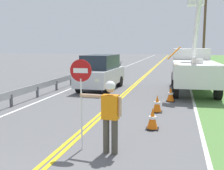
# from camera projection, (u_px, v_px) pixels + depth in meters

# --- Properties ---
(centerline_yellow_left) EXTENTS (0.11, 110.00, 0.01)m
(centerline_yellow_left) POSITION_uv_depth(u_px,v_px,m) (142.00, 77.00, 22.88)
(centerline_yellow_left) COLOR yellow
(centerline_yellow_left) RESTS_ON ground
(centerline_yellow_right) EXTENTS (0.11, 110.00, 0.01)m
(centerline_yellow_right) POSITION_uv_depth(u_px,v_px,m) (144.00, 77.00, 22.84)
(centerline_yellow_right) COLOR yellow
(centerline_yellow_right) RESTS_ON ground
(edge_line_right) EXTENTS (0.12, 110.00, 0.01)m
(edge_line_right) POSITION_uv_depth(u_px,v_px,m) (188.00, 79.00, 22.01)
(edge_line_right) COLOR silver
(edge_line_right) RESTS_ON ground
(edge_line_left) EXTENTS (0.12, 110.00, 0.01)m
(edge_line_left) POSITION_uv_depth(u_px,v_px,m) (102.00, 76.00, 23.70)
(edge_line_left) COLOR silver
(edge_line_left) RESTS_ON ground
(flagger_worker) EXTENTS (1.08, 0.28, 1.83)m
(flagger_worker) POSITION_uv_depth(u_px,v_px,m) (110.00, 112.00, 6.70)
(flagger_worker) COLOR #474238
(flagger_worker) RESTS_ON ground
(stop_sign_paddle) EXTENTS (0.56, 0.04, 2.33)m
(stop_sign_paddle) POSITION_uv_depth(u_px,v_px,m) (81.00, 84.00, 6.85)
(stop_sign_paddle) COLOR silver
(stop_sign_paddle) RESTS_ON ground
(utility_bucket_truck) EXTENTS (2.67, 6.88, 5.73)m
(utility_bucket_truck) POSITION_uv_depth(u_px,v_px,m) (193.00, 67.00, 16.07)
(utility_bucket_truck) COLOR white
(utility_bucket_truck) RESTS_ON ground
(oncoming_suv_nearest) EXTENTS (2.07, 4.67, 2.10)m
(oncoming_suv_nearest) POSITION_uv_depth(u_px,v_px,m) (101.00, 72.00, 16.62)
(oncoming_suv_nearest) COLOR silver
(oncoming_suv_nearest) RESTS_ON ground
(utility_pole_mid) EXTENTS (1.80, 0.28, 8.81)m
(utility_pole_mid) POSITION_uv_depth(u_px,v_px,m) (204.00, 28.00, 31.17)
(utility_pole_mid) COLOR brown
(utility_pole_mid) RESTS_ON ground
(traffic_cone_lead) EXTENTS (0.40, 0.40, 0.70)m
(traffic_cone_lead) POSITION_uv_depth(u_px,v_px,m) (152.00, 119.00, 8.76)
(traffic_cone_lead) COLOR orange
(traffic_cone_lead) RESTS_ON ground
(traffic_cone_mid) EXTENTS (0.40, 0.40, 0.70)m
(traffic_cone_mid) POSITION_uv_depth(u_px,v_px,m) (157.00, 104.00, 10.99)
(traffic_cone_mid) COLOR orange
(traffic_cone_mid) RESTS_ON ground
(traffic_cone_tail) EXTENTS (0.40, 0.40, 0.70)m
(traffic_cone_tail) POSITION_uv_depth(u_px,v_px,m) (171.00, 95.00, 13.09)
(traffic_cone_tail) COLOR orange
(traffic_cone_tail) RESTS_ON ground
(guardrail_left_shoulder) EXTENTS (0.10, 32.00, 0.71)m
(guardrail_left_shoulder) POSITION_uv_depth(u_px,v_px,m) (77.00, 76.00, 19.59)
(guardrail_left_shoulder) COLOR #9EA0A3
(guardrail_left_shoulder) RESTS_ON ground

